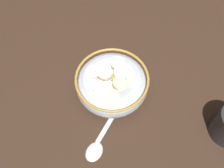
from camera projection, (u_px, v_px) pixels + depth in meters
The scene contains 3 objects.
ground_plane at pixel (112, 92), 58.90cm from camera, with size 111.80×111.80×2.00cm, color #332116.
cereal_bowl at pixel (112, 83), 55.21cm from camera, with size 16.66×16.66×6.45cm.
spoon at pixel (99, 142), 51.27cm from camera, with size 15.66×9.49×0.80cm.
Camera 1 is at (27.81, 0.90, 50.95)cm, focal length 38.54 mm.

